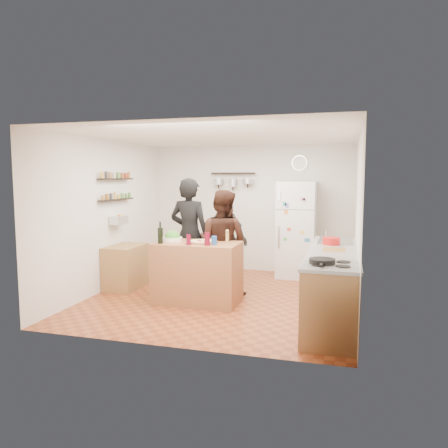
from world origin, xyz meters
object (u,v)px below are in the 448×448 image
(wine_bottle, at_px, (160,236))
(wall_clock, at_px, (299,163))
(red_bowl, at_px, (331,241))
(side_table, at_px, (126,267))
(prep_island, at_px, (198,273))
(skillet, at_px, (322,261))
(fridge, at_px, (296,229))
(person_left, at_px, (190,235))
(pepper_mill, at_px, (227,238))
(salt_canister, at_px, (214,240))
(person_back, at_px, (226,240))
(counter_run, at_px, (333,285))
(salad_bowl, at_px, (172,239))
(person_center, at_px, (222,243))

(wine_bottle, relative_size, wall_clock, 0.78)
(red_bowl, distance_m, side_table, 3.45)
(prep_island, bearing_deg, red_bowl, 8.63)
(skillet, bearing_deg, red_bowl, 88.01)
(wall_clock, bearing_deg, side_table, -143.85)
(wine_bottle, xyz_separation_m, fridge, (1.73, 2.33, -0.13))
(person_left, height_order, side_table, person_left)
(prep_island, bearing_deg, person_left, 119.67)
(pepper_mill, xyz_separation_m, salt_canister, (-0.15, -0.17, -0.02))
(person_back, relative_size, red_bowl, 6.52)
(counter_run, bearing_deg, pepper_mill, 171.17)
(salad_bowl, bearing_deg, fridge, 51.28)
(salt_canister, xyz_separation_m, red_bowl, (1.63, 0.41, -0.00))
(fridge, relative_size, wall_clock, 6.00)
(prep_island, xyz_separation_m, red_bowl, (1.93, 0.29, 0.52))
(prep_island, relative_size, pepper_mill, 7.64)
(person_center, xyz_separation_m, counter_run, (1.73, -0.67, -0.39))
(counter_run, bearing_deg, salad_bowl, 174.34)
(pepper_mill, bearing_deg, salad_bowl, 180.00)
(side_table, bearing_deg, red_bowl, -3.09)
(prep_island, distance_m, fridge, 2.49)
(pepper_mill, bearing_deg, person_center, 115.04)
(person_left, relative_size, skillet, 6.44)
(salt_canister, distance_m, person_center, 0.62)
(wall_clock, bearing_deg, wine_bottle, -123.07)
(person_center, relative_size, skillet, 5.81)
(counter_run, relative_size, side_table, 3.29)
(pepper_mill, bearing_deg, prep_island, -173.66)
(salad_bowl, bearing_deg, person_center, 32.67)
(skillet, relative_size, wall_clock, 0.97)
(pepper_mill, bearing_deg, skillet, -39.85)
(pepper_mill, xyz_separation_m, fridge, (0.78, 2.06, -0.09))
(person_center, distance_m, wall_clock, 2.55)
(side_table, bearing_deg, pepper_mill, -12.61)
(fridge, bearing_deg, pepper_mill, -110.79)
(skillet, bearing_deg, person_left, 141.73)
(salt_canister, relative_size, fridge, 0.07)
(salt_canister, height_order, person_left, person_left)
(fridge, bearing_deg, red_bowl, -68.95)
(person_left, bearing_deg, counter_run, 166.93)
(salad_bowl, xyz_separation_m, wine_bottle, (-0.08, -0.27, 0.09))
(person_center, height_order, counter_run, person_center)
(wine_bottle, height_order, person_center, person_center)
(pepper_mill, relative_size, fridge, 0.09)
(person_center, bearing_deg, fridge, -108.55)
(salad_bowl, xyz_separation_m, person_left, (0.07, 0.57, -0.00))
(counter_run, relative_size, red_bowl, 10.58)
(prep_island, xyz_separation_m, wall_clock, (1.23, 2.44, 1.69))
(prep_island, relative_size, salad_bowl, 4.23)
(side_table, bearing_deg, prep_island, -18.11)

